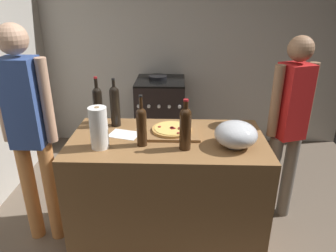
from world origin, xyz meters
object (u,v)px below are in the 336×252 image
object	(u,v)px
mixing_bowl	(236,134)
wine_bottle_amber	(115,105)
pizza	(172,129)
wine_bottle_dark	(142,125)
wine_bottle_green	(98,103)
person_in_red	(289,123)
wine_bottle_clear	(185,127)
paper_towel_roll	(99,128)
person_in_stripes	(29,127)
stove	(161,117)

from	to	relation	value
mixing_bowl	wine_bottle_amber	bearing A→B (deg)	159.09
pizza	wine_bottle_amber	bearing A→B (deg)	163.47
wine_bottle_dark	wine_bottle_green	world-z (taller)	wine_bottle_green
wine_bottle_dark	person_in_red	size ratio (longest dim) A/B	0.22
wine_bottle_dark	person_in_red	xyz separation A→B (m)	(1.12, 0.44, -0.15)
wine_bottle_amber	person_in_red	world-z (taller)	person_in_red
mixing_bowl	person_in_red	size ratio (longest dim) A/B	0.18
mixing_bowl	wine_bottle_green	size ratio (longest dim) A/B	0.77
person_in_red	wine_bottle_clear	bearing A→B (deg)	-149.59
paper_towel_roll	person_in_stripes	bearing A→B (deg)	163.06
person_in_red	stove	bearing A→B (deg)	132.29
wine_bottle_green	stove	size ratio (longest dim) A/B	0.38
paper_towel_roll	wine_bottle_clear	size ratio (longest dim) A/B	0.83
wine_bottle_amber	wine_bottle_clear	distance (m)	0.64
wine_bottle_amber	wine_bottle_green	xyz separation A→B (m)	(-0.14, 0.06, -0.01)
wine_bottle_clear	person_in_red	world-z (taller)	person_in_red
wine_bottle_dark	stove	size ratio (longest dim) A/B	0.36
paper_towel_roll	person_in_stripes	size ratio (longest dim) A/B	0.17
wine_bottle_green	stove	world-z (taller)	wine_bottle_green
stove	paper_towel_roll	bearing A→B (deg)	-100.23
wine_bottle_amber	stove	bearing A→B (deg)	78.44
mixing_bowl	wine_bottle_dark	distance (m)	0.62
wine_bottle_green	person_in_stripes	size ratio (longest dim) A/B	0.22
wine_bottle_amber	wine_bottle_green	world-z (taller)	wine_bottle_amber
wine_bottle_green	person_in_stripes	world-z (taller)	person_in_stripes
stove	person_in_stripes	distance (m)	1.81
stove	person_in_red	size ratio (longest dim) A/B	0.61
pizza	wine_bottle_dark	distance (m)	0.30
paper_towel_roll	wine_bottle_green	size ratio (longest dim) A/B	0.77
pizza	wine_bottle_green	xyz separation A→B (m)	(-0.58, 0.19, 0.13)
mixing_bowl	pizza	bearing A→B (deg)	154.88
wine_bottle_clear	stove	world-z (taller)	wine_bottle_clear
pizza	wine_bottle_green	size ratio (longest dim) A/B	0.79
wine_bottle_green	stove	xyz separation A→B (m)	(0.41, 1.25, -0.60)
person_in_red	paper_towel_roll	bearing A→B (deg)	-160.71
paper_towel_roll	pizza	bearing A→B (deg)	27.71
pizza	wine_bottle_green	distance (m)	0.62
person_in_stripes	person_in_red	distance (m)	1.96
mixing_bowl	wine_bottle_clear	xyz separation A→B (m)	(-0.33, -0.05, 0.07)
wine_bottle_clear	wine_bottle_amber	bearing A→B (deg)	144.29
wine_bottle_dark	paper_towel_roll	bearing A→B (deg)	-170.74
wine_bottle_amber	person_in_red	bearing A→B (deg)	4.75
wine_bottle_clear	wine_bottle_green	size ratio (longest dim) A/B	0.93
wine_bottle_dark	person_in_red	distance (m)	1.21
mixing_bowl	stove	size ratio (longest dim) A/B	0.29
wine_bottle_green	person_in_stripes	bearing A→B (deg)	-148.68
paper_towel_roll	wine_bottle_dark	xyz separation A→B (m)	(0.27, 0.04, 0.01)
person_in_stripes	person_in_red	size ratio (longest dim) A/B	1.07
pizza	person_in_red	xyz separation A→B (m)	(0.92, 0.24, -0.04)
paper_towel_roll	wine_bottle_amber	bearing A→B (deg)	84.52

